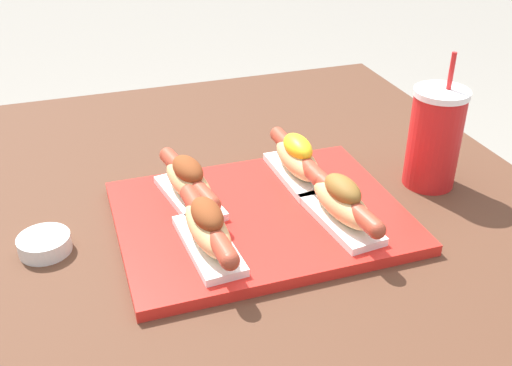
{
  "coord_description": "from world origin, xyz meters",
  "views": [
    {
      "loc": [
        -0.22,
        -0.79,
        1.23
      ],
      "look_at": [
        0.03,
        -0.04,
        0.77
      ],
      "focal_mm": 42.0,
      "sensor_mm": 36.0,
      "label": 1
    }
  ],
  "objects": [
    {
      "name": "hot_dog_0",
      "position": [
        -0.07,
        -0.13,
        0.76
      ],
      "size": [
        0.07,
        0.2,
        0.07
      ],
      "color": "white",
      "rests_on": "serving_tray"
    },
    {
      "name": "patio_table",
      "position": [
        0.0,
        0.0,
        0.36
      ],
      "size": [
        1.06,
        1.12,
        0.71
      ],
      "color": "#4C2D1E",
      "rests_on": "ground_plane"
    },
    {
      "name": "hot_dog_2",
      "position": [
        -0.06,
        0.01,
        0.76
      ],
      "size": [
        0.09,
        0.2,
        0.07
      ],
      "color": "white",
      "rests_on": "serving_tray"
    },
    {
      "name": "serving_tray",
      "position": [
        0.03,
        -0.06,
        0.72
      ],
      "size": [
        0.43,
        0.33,
        0.02
      ],
      "color": "red",
      "rests_on": "patio_table"
    },
    {
      "name": "sauce_bowl",
      "position": [
        -0.28,
        -0.03,
        0.73
      ],
      "size": [
        0.07,
        0.07,
        0.02
      ],
      "color": "silver",
      "rests_on": "patio_table"
    },
    {
      "name": "drink_cup",
      "position": [
        0.35,
        -0.04,
        0.8
      ],
      "size": [
        0.09,
        0.09,
        0.23
      ],
      "color": "red",
      "rests_on": "patio_table"
    },
    {
      "name": "hot_dog_3",
      "position": [
        0.13,
        0.02,
        0.76
      ],
      "size": [
        0.07,
        0.2,
        0.08
      ],
      "color": "white",
      "rests_on": "serving_tray"
    },
    {
      "name": "hot_dog_1",
      "position": [
        0.14,
        -0.12,
        0.76
      ],
      "size": [
        0.08,
        0.2,
        0.07
      ],
      "color": "white",
      "rests_on": "serving_tray"
    }
  ]
}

